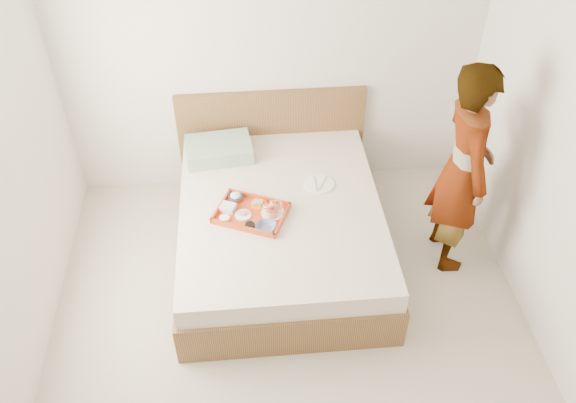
% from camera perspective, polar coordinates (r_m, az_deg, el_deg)
% --- Properties ---
extents(ground, '(3.50, 4.00, 0.01)m').
position_cam_1_polar(ground, '(4.37, 0.59, -14.36)').
color(ground, beige).
rests_on(ground, ground).
extents(wall_back, '(3.50, 0.01, 2.60)m').
position_cam_1_polar(wall_back, '(5.01, -1.64, 14.00)').
color(wall_back, silver).
rests_on(wall_back, ground).
extents(bed, '(1.65, 2.00, 0.53)m').
position_cam_1_polar(bed, '(4.81, -0.70, -2.68)').
color(bed, brown).
rests_on(bed, ground).
extents(headboard, '(1.65, 0.06, 0.95)m').
position_cam_1_polar(headboard, '(5.41, -1.57, 6.10)').
color(headboard, brown).
rests_on(headboard, ground).
extents(pillow, '(0.58, 0.43, 0.13)m').
position_cam_1_polar(pillow, '(5.10, -6.60, 4.94)').
color(pillow, '#9FB39A').
rests_on(pillow, bed).
extents(tray, '(0.62, 0.55, 0.05)m').
position_cam_1_polar(tray, '(4.53, -3.52, -1.08)').
color(tray, red).
rests_on(tray, bed).
extents(prawn_plate, '(0.23, 0.23, 0.01)m').
position_cam_1_polar(prawn_plate, '(4.53, -1.45, -1.08)').
color(prawn_plate, white).
rests_on(prawn_plate, tray).
extents(navy_bowl_big, '(0.19, 0.19, 0.04)m').
position_cam_1_polar(navy_bowl_big, '(4.40, -2.09, -2.44)').
color(navy_bowl_big, '#15284A').
rests_on(navy_bowl_big, tray).
extents(sauce_dish, '(0.10, 0.10, 0.03)m').
position_cam_1_polar(sauce_dish, '(4.43, -3.66, -2.28)').
color(sauce_dish, black).
rests_on(sauce_dish, tray).
extents(meat_plate, '(0.17, 0.17, 0.01)m').
position_cam_1_polar(meat_plate, '(4.52, -4.30, -1.29)').
color(meat_plate, white).
rests_on(meat_plate, tray).
extents(bread_plate, '(0.17, 0.17, 0.01)m').
position_cam_1_polar(bread_plate, '(4.61, -2.78, -0.24)').
color(bread_plate, orange).
rests_on(bread_plate, tray).
extents(salad_bowl, '(0.15, 0.15, 0.04)m').
position_cam_1_polar(salad_bowl, '(4.66, -4.99, 0.39)').
color(salad_bowl, '#15284A').
rests_on(salad_bowl, tray).
extents(plastic_tub, '(0.13, 0.12, 0.05)m').
position_cam_1_polar(plastic_tub, '(4.57, -5.73, -0.56)').
color(plastic_tub, silver).
rests_on(plastic_tub, tray).
extents(cheese_round, '(0.10, 0.10, 0.03)m').
position_cam_1_polar(cheese_round, '(4.50, -6.06, -1.62)').
color(cheese_round, white).
rests_on(cheese_round, tray).
extents(dinner_plate, '(0.30, 0.30, 0.01)m').
position_cam_1_polar(dinner_plate, '(4.81, 2.99, 1.67)').
color(dinner_plate, white).
rests_on(dinner_plate, bed).
extents(person, '(0.42, 0.64, 1.74)m').
position_cam_1_polar(person, '(4.59, 16.28, 2.91)').
color(person, silver).
rests_on(person, ground).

